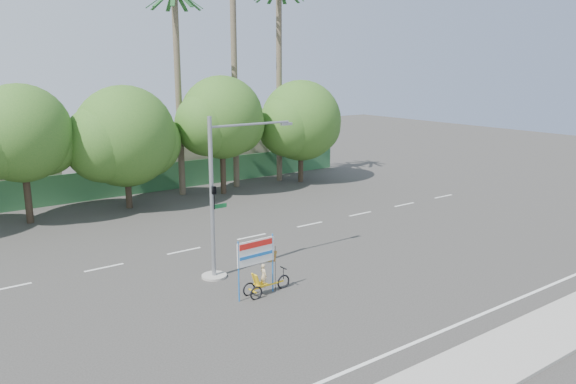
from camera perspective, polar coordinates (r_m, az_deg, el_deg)
ground at (r=23.19m, az=2.90°, el=-10.21°), size 120.00×120.00×0.00m
sidewalk_near at (r=18.58m, az=18.31°, el=-16.87°), size 50.00×2.40×0.12m
fence at (r=41.14m, az=-16.31°, el=1.00°), size 38.00×0.08×2.00m
building_right at (r=48.20m, az=-9.28°, el=3.99°), size 14.00×8.00×3.60m
tree_left at (r=35.34m, az=-25.52°, el=5.07°), size 6.66×5.60×8.07m
tree_center at (r=36.98m, az=-16.29°, el=5.17°), size 7.62×6.40×7.85m
tree_right at (r=39.81m, az=-6.81°, el=7.22°), size 6.90×5.80×8.36m
tree_far_right at (r=43.72m, az=1.27°, el=7.02°), size 7.38×6.20×7.94m
palm_tall at (r=41.98m, az=-5.53°, el=14.68°), size 3.73×3.79×17.45m
palm_mid at (r=44.14m, az=-0.92°, el=13.26°), size 3.73×3.79×15.45m
palm_short at (r=39.83m, az=-11.18°, el=12.30°), size 3.73×3.79×14.45m
traffic_signal at (r=24.21m, az=-7.05°, el=-1.98°), size 4.72×1.10×7.00m
trike_billboard at (r=22.65m, az=-2.75°, el=-8.04°), size 2.54×0.59×2.49m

